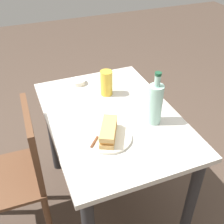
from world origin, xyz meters
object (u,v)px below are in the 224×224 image
object	(u,v)px
chair_far	(19,171)
baguette_sandwich_near	(109,131)
dining_table	(112,133)
water_bottle	(155,103)
knife_near	(97,137)
olive_bowl	(78,82)
plate_near	(109,138)
beer_glass	(106,83)

from	to	relation	value
chair_far	baguette_sandwich_near	world-z (taller)	chair_far
dining_table	chair_far	bearing A→B (deg)	90.28
dining_table	water_bottle	world-z (taller)	water_bottle
baguette_sandwich_near	dining_table	bearing A→B (deg)	-26.41
chair_far	knife_near	xyz separation A→B (m)	(-0.16, -0.40, 0.25)
dining_table	olive_bowl	size ratio (longest dim) A/B	10.56
plate_near	knife_near	distance (m)	0.06
knife_near	water_bottle	size ratio (longest dim) A/B	0.48
chair_far	water_bottle	bearing A→B (deg)	-100.32
dining_table	olive_bowl	bearing A→B (deg)	11.21
water_bottle	olive_bowl	bearing A→B (deg)	26.27
dining_table	baguette_sandwich_near	bearing A→B (deg)	153.59
plate_near	olive_bowl	world-z (taller)	olive_bowl
baguette_sandwich_near	olive_bowl	distance (m)	0.58
chair_far	knife_near	size ratio (longest dim) A/B	6.10
dining_table	plate_near	size ratio (longest dim) A/B	4.33
dining_table	beer_glass	distance (m)	0.31
baguette_sandwich_near	knife_near	world-z (taller)	baguette_sandwich_near
chair_far	plate_near	size ratio (longest dim) A/B	3.78
chair_far	beer_glass	xyz separation A→B (m)	(0.22, -0.60, 0.31)
baguette_sandwich_near	beer_glass	distance (m)	0.42
dining_table	chair_far	xyz separation A→B (m)	(-0.00, 0.55, -0.10)
water_bottle	baguette_sandwich_near	bearing A→B (deg)	99.33
water_bottle	olive_bowl	distance (m)	0.61
chair_far	beer_glass	distance (m)	0.71
dining_table	olive_bowl	world-z (taller)	olive_bowl
dining_table	knife_near	distance (m)	0.27
baguette_sandwich_near	water_bottle	distance (m)	0.29
plate_near	water_bottle	xyz separation A→B (m)	(0.05, -0.28, 0.11)
chair_far	water_bottle	size ratio (longest dim) A/B	2.94
beer_glass	plate_near	bearing A→B (deg)	160.66
dining_table	beer_glass	world-z (taller)	beer_glass
water_bottle	plate_near	bearing A→B (deg)	99.33
water_bottle	beer_glass	bearing A→B (deg)	21.08
knife_near	baguette_sandwich_near	bearing A→B (deg)	-106.00
dining_table	water_bottle	distance (m)	0.34
beer_glass	dining_table	bearing A→B (deg)	167.12
plate_near	chair_far	bearing A→B (deg)	68.66
knife_near	olive_bowl	distance (m)	0.57
chair_far	plate_near	bearing A→B (deg)	-111.34
dining_table	chair_far	distance (m)	0.56
dining_table	plate_near	world-z (taller)	plate_near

